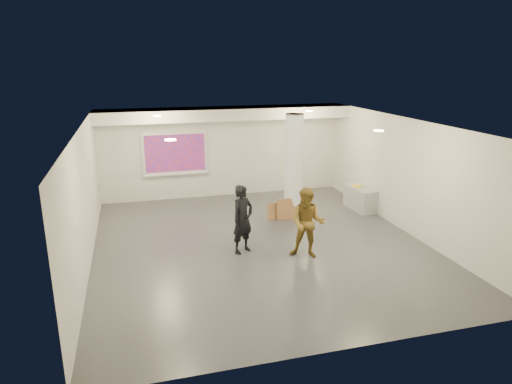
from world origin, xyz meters
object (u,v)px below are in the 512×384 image
object	(u,v)px
column	(294,167)
man	(307,223)
projection_screen	(175,154)
woman	(243,219)
credenza	(360,198)

from	to	relation	value
column	man	bearing A→B (deg)	-103.18
projection_screen	man	xyz separation A→B (m)	(2.45, -5.43, -0.70)
column	woman	bearing A→B (deg)	-133.63
column	man	size ratio (longest dim) A/B	1.81
column	woman	size ratio (longest dim) A/B	1.82
column	woman	world-z (taller)	column
woman	credenza	bearing A→B (deg)	-2.84
credenza	projection_screen	bearing A→B (deg)	149.72
projection_screen	credenza	xyz separation A→B (m)	(5.32, -2.58, -1.18)
column	man	distance (m)	2.93
credenza	man	world-z (taller)	man
projection_screen	woman	size ratio (longest dim) A/B	1.27
credenza	column	bearing A→B (deg)	177.53
column	woman	distance (m)	3.01
projection_screen	column	bearing A→B (deg)	-40.56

